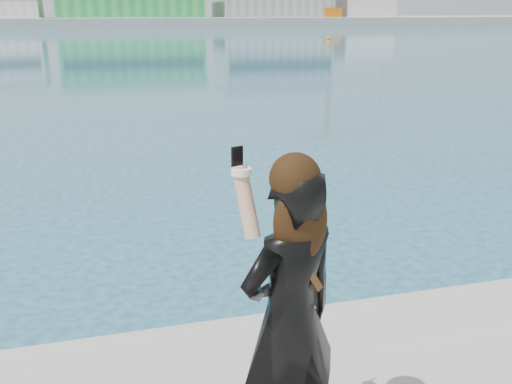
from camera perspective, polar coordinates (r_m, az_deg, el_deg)
far_quay at (r=133.23m, az=-16.07°, el=16.02°), size 320.00×40.00×2.00m
ancillary_shed at (r=143.41m, az=10.72°, el=18.05°), size 12.00×10.00×6.00m
buoy_near at (r=72.52m, az=7.27°, el=14.92°), size 0.50×0.50×0.50m
woman at (r=3.20m, az=3.44°, el=-11.68°), size 0.74×0.60×1.84m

